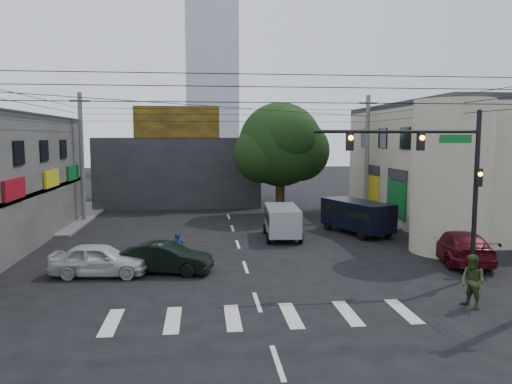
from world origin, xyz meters
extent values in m
plane|color=black|center=(0.00, 0.00, 0.00)|extent=(160.00, 160.00, 0.00)
cube|color=#514F4C|center=(18.00, 18.00, 0.07)|extent=(16.00, 16.00, 0.15)
cube|color=#A29681|center=(18.00, 13.00, 4.00)|extent=(14.00, 18.00, 8.00)
cylinder|color=#A29681|center=(11.00, 4.00, 4.00)|extent=(4.00, 4.00, 8.00)
cube|color=#232326|center=(-4.00, 26.00, 3.00)|extent=(14.00, 10.00, 6.00)
cube|color=olive|center=(-4.00, 21.10, 7.30)|extent=(7.00, 0.30, 2.60)
cube|color=silver|center=(0.00, 70.00, 22.00)|extent=(9.00, 9.00, 44.00)
cylinder|color=black|center=(4.00, 17.00, 2.20)|extent=(0.70, 0.70, 4.40)
sphere|color=black|center=(4.00, 17.00, 5.50)|extent=(6.40, 6.40, 6.40)
cylinder|color=black|center=(9.50, -1.00, 3.60)|extent=(0.20, 0.20, 7.20)
cylinder|color=black|center=(6.00, -1.00, 6.30)|extent=(7.00, 0.14, 0.14)
cube|color=black|center=(7.00, -1.00, 5.90)|extent=(0.28, 0.22, 0.75)
cube|color=black|center=(4.00, -1.00, 5.90)|extent=(0.28, 0.22, 0.75)
sphere|color=orange|center=(7.00, -1.14, 6.05)|extent=(0.20, 0.20, 0.20)
sphere|color=orange|center=(4.00, -1.14, 6.05)|extent=(0.20, 0.20, 0.20)
cube|color=#0D5E24|center=(8.50, -1.00, 6.00)|extent=(1.40, 0.06, 0.35)
cylinder|color=#59595B|center=(-10.50, 16.00, 4.60)|extent=(0.32, 0.32, 9.20)
cylinder|color=#59595B|center=(10.50, 16.00, 4.60)|extent=(0.32, 0.32, 9.20)
imported|color=black|center=(-3.62, 1.44, 0.68)|extent=(3.43, 4.80, 1.35)
imported|color=#BBBBB7|center=(-6.50, 1.27, 0.72)|extent=(2.46, 4.54, 1.44)
imported|color=#420912|center=(10.50, 1.93, 0.77)|extent=(3.96, 6.01, 1.53)
imported|color=#111E3E|center=(-3.15, 3.00, 0.75)|extent=(0.86, 0.83, 1.50)
imported|color=#2E3E1C|center=(7.55, -4.45, 0.97)|extent=(1.43, 1.36, 1.93)
camera|label=1|loc=(-1.97, -20.76, 6.09)|focal=35.00mm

